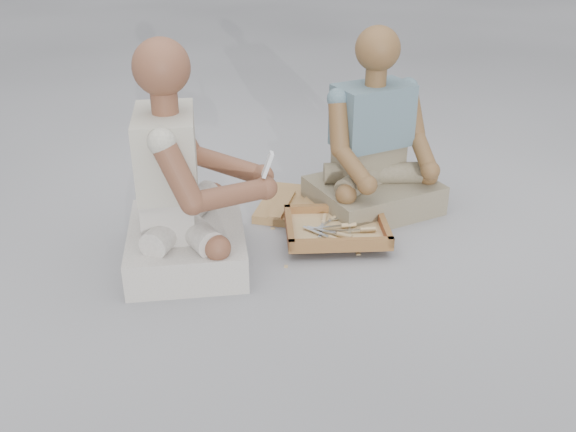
{
  "coord_description": "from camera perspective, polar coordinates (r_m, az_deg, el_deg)",
  "views": [
    {
      "loc": [
        -0.21,
        -2.17,
        1.45
      ],
      "look_at": [
        -0.05,
        0.08,
        0.3
      ],
      "focal_mm": 40.0,
      "sensor_mm": 36.0,
      "label": 1
    }
  ],
  "objects": [
    {
      "name": "wood_chip_6",
      "position": [
        2.78,
        -0.17,
        -4.5
      ],
      "size": [
        0.02,
        0.02,
        0.0
      ],
      "primitive_type": "cube",
      "rotation": [
        0.0,
        0.0,
        1.47
      ],
      "color": "tan",
      "rests_on": "ground"
    },
    {
      "name": "wood_chip_3",
      "position": [
        3.02,
        5.77,
        -1.88
      ],
      "size": [
        0.02,
        0.02,
        0.0
      ],
      "primitive_type": "cube",
      "rotation": [
        0.0,
        0.0,
        1.4
      ],
      "color": "tan",
      "rests_on": "ground"
    },
    {
      "name": "chisel_2",
      "position": [
        3.06,
        6.64,
        -0.01
      ],
      "size": [
        0.22,
        0.05,
        0.02
      ],
      "rotation": [
        0.0,
        0.0,
        0.15
      ],
      "color": "silver",
      "rests_on": "tool_tray"
    },
    {
      "name": "wood_chip_4",
      "position": [
        2.89,
        6.27,
        -3.38
      ],
      "size": [
        0.02,
        0.02,
        0.0
      ],
      "primitive_type": "cube",
      "rotation": [
        0.0,
        0.0,
        3.13
      ],
      "color": "tan",
      "rests_on": "ground"
    },
    {
      "name": "wood_chip_7",
      "position": [
        3.14,
        5.44,
        -0.64
      ],
      "size": [
        0.02,
        0.02,
        0.0
      ],
      "primitive_type": "cube",
      "rotation": [
        0.0,
        0.0,
        1.23
      ],
      "color": "tan",
      "rests_on": "ground"
    },
    {
      "name": "chisel_6",
      "position": [
        3.04,
        4.03,
        -0.24
      ],
      "size": [
        0.16,
        0.17,
        0.02
      ],
      "rotation": [
        0.0,
        0.0,
        0.82
      ],
      "color": "silver",
      "rests_on": "tool_tray"
    },
    {
      "name": "chisel_5",
      "position": [
        3.06,
        5.74,
        -0.09
      ],
      "size": [
        0.07,
        0.22,
        0.02
      ],
      "rotation": [
        0.0,
        0.0,
        1.33
      ],
      "color": "silver",
      "rests_on": "tool_tray"
    },
    {
      "name": "chisel_4",
      "position": [
        2.88,
        4.65,
        -1.66
      ],
      "size": [
        0.2,
        0.13,
        0.02
      ],
      "rotation": [
        0.0,
        0.0,
        -0.56
      ],
      "color": "silver",
      "rests_on": "tool_tray"
    },
    {
      "name": "mobile_phone",
      "position": [
        2.62,
        -1.82,
        4.6
      ],
      "size": [
        0.05,
        0.05,
        0.11
      ],
      "rotation": [
        -0.35,
        0.0,
        -1.54
      ],
      "color": "silver",
      "rests_on": "craftsman"
    },
    {
      "name": "wood_chip_1",
      "position": [
        3.33,
        6.28,
        0.98
      ],
      "size": [
        0.02,
        0.02,
        0.0
      ],
      "primitive_type": "cube",
      "rotation": [
        0.0,
        0.0,
        2.33
      ],
      "color": "tan",
      "rests_on": "ground"
    },
    {
      "name": "ground",
      "position": [
        2.62,
        1.22,
        -6.65
      ],
      "size": [
        60.0,
        60.0,
        0.0
      ],
      "primitive_type": "plane",
      "color": "#A4A4AA",
      "rests_on": "ground"
    },
    {
      "name": "wood_chip_8",
      "position": [
        3.17,
        3.42,
        -0.29
      ],
      "size": [
        0.02,
        0.02,
        0.0
      ],
      "primitive_type": "cube",
      "rotation": [
        0.0,
        0.0,
        0.51
      ],
      "color": "tan",
      "rests_on": "ground"
    },
    {
      "name": "chisel_1",
      "position": [
        2.95,
        5.0,
        -0.84
      ],
      "size": [
        0.22,
        0.04,
        0.02
      ],
      "rotation": [
        0.0,
        0.0,
        0.11
      ],
      "color": "silver",
      "rests_on": "tool_tray"
    },
    {
      "name": "wood_chip_2",
      "position": [
        3.23,
        -2.32,
        0.27
      ],
      "size": [
        0.02,
        0.02,
        0.0
      ],
      "primitive_type": "cube",
      "rotation": [
        0.0,
        0.0,
        1.77
      ],
      "color": "tan",
      "rests_on": "ground"
    },
    {
      "name": "carved_panel",
      "position": [
        3.24,
        3.24,
        0.7
      ],
      "size": [
        0.74,
        0.6,
        0.04
      ],
      "primitive_type": "cube",
      "rotation": [
        0.0,
        0.0,
        -0.31
      ],
      "color": "olive",
      "rests_on": "ground"
    },
    {
      "name": "wood_chip_0",
      "position": [
        3.08,
        -1.36,
        -1.11
      ],
      "size": [
        0.02,
        0.02,
        0.0
      ],
      "primitive_type": "cube",
      "rotation": [
        0.0,
        0.0,
        3.1
      ],
      "color": "tan",
      "rests_on": "ground"
    },
    {
      "name": "chisel_7",
      "position": [
        2.85,
        3.9,
        -1.97
      ],
      "size": [
        0.17,
        0.17,
        0.02
      ],
      "rotation": [
        0.0,
        0.0,
        -0.79
      ],
      "color": "silver",
      "rests_on": "tool_tray"
    },
    {
      "name": "tool_tray",
      "position": [
        2.96,
        4.32,
        -1.13
      ],
      "size": [
        0.47,
        0.38,
        0.06
      ],
      "rotation": [
        0.0,
        0.0,
        -0.02
      ],
      "color": "brown",
      "rests_on": "carved_panel"
    },
    {
      "name": "chisel_3",
      "position": [
        3.01,
        3.18,
        -0.42
      ],
      "size": [
        0.07,
        0.22,
        0.02
      ],
      "rotation": [
        0.0,
        0.0,
        1.34
      ],
      "color": "silver",
      "rests_on": "tool_tray"
    },
    {
      "name": "wood_chip_5",
      "position": [
        3.0,
        3.28,
        -2.02
      ],
      "size": [
        0.02,
        0.02,
        0.0
      ],
      "primitive_type": "cube",
      "rotation": [
        0.0,
        0.0,
        1.99
      ],
      "color": "tan",
      "rests_on": "ground"
    },
    {
      "name": "craftsman",
      "position": [
        2.72,
        -9.43,
        2.16
      ],
      "size": [
        0.66,
        0.65,
        0.97
      ],
      "rotation": [
        0.0,
        0.0,
        -1.51
      ],
      "color": "beige",
      "rests_on": "ground"
    },
    {
      "name": "companion",
      "position": [
        3.19,
        7.68,
        5.62
      ],
      "size": [
        0.72,
        0.65,
        0.91
      ],
      "rotation": [
        0.0,
        0.0,
        3.55
      ],
      "color": "#7D735A",
      "rests_on": "ground"
    },
    {
      "name": "chisel_0",
      "position": [
        2.93,
        6.7,
        -1.22
      ],
      "size": [
        0.22,
        0.02,
        0.02
      ],
      "rotation": [
        0.0,
        0.0,
        0.02
      ],
      "color": "silver",
      "rests_on": "tool_tray"
    }
  ]
}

